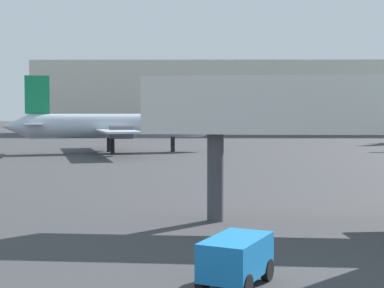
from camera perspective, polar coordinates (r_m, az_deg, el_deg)
name	(u,v)px	position (r m, az deg, el deg)	size (l,w,h in m)	color
airplane_distant	(117,126)	(67.53, -7.32, 1.74)	(25.49, 23.27, 8.64)	#B2BCCC
baggage_cart	(236,258)	(15.85, 4.30, -10.95)	(2.21, 2.73, 1.30)	#1972BF
terminal_building	(230,99)	(128.94, 3.67, 4.42)	(82.22, 19.48, 15.23)	beige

